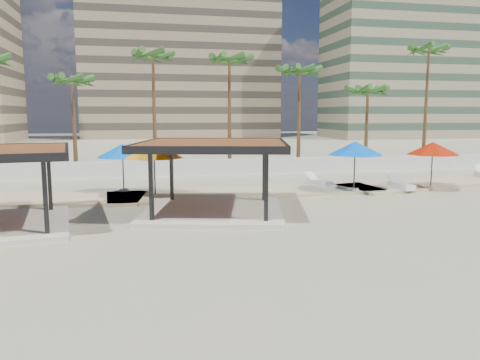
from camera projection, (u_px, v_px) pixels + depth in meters
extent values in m
plane|color=tan|center=(240.00, 222.00, 20.09)|extent=(200.00, 200.00, 0.00)
cube|color=#C6B284|center=(249.00, 193.00, 27.27)|extent=(16.24, 5.11, 0.24)
cube|color=#C6B284|center=(446.00, 182.00, 31.60)|extent=(16.49, 7.75, 0.24)
cube|color=silver|center=(197.00, 167.00, 35.51)|extent=(56.00, 0.30, 1.20)
cube|color=#847259|center=(180.00, 67.00, 94.52)|extent=(38.00, 16.00, 28.00)
cube|color=gray|center=(410.00, 50.00, 91.48)|extent=(32.00, 15.00, 34.00)
cube|color=beige|center=(214.00, 211.00, 22.01)|extent=(7.67, 7.67, 0.19)
cube|color=black|center=(151.00, 186.00, 19.50)|extent=(0.21, 0.21, 2.88)
cube|color=black|center=(172.00, 172.00, 24.25)|extent=(0.21, 0.21, 2.88)
cube|color=black|center=(266.00, 187.00, 19.34)|extent=(0.21, 0.21, 2.88)
cube|color=black|center=(264.00, 172.00, 24.09)|extent=(0.21, 0.21, 2.88)
cube|color=brown|center=(213.00, 145.00, 21.57)|extent=(7.90, 7.90, 0.27)
cube|color=black|center=(206.00, 150.00, 18.34)|extent=(6.46, 1.70, 0.33)
cube|color=black|center=(219.00, 141.00, 24.80)|extent=(6.46, 1.70, 0.33)
cube|color=black|center=(143.00, 145.00, 21.68)|extent=(1.70, 6.46, 0.33)
cube|color=black|center=(284.00, 145.00, 21.47)|extent=(1.70, 6.46, 0.33)
cube|color=black|center=(45.00, 197.00, 17.33)|extent=(0.19, 0.19, 2.79)
cube|color=black|center=(50.00, 180.00, 21.66)|extent=(0.19, 0.19, 2.79)
cube|color=black|center=(67.00, 150.00, 19.57)|extent=(1.04, 6.38, 0.32)
cylinder|color=beige|center=(155.00, 195.00, 25.41)|extent=(0.56, 0.56, 0.13)
cylinder|color=#262628|center=(155.00, 172.00, 25.23)|extent=(0.08, 0.08, 2.69)
cone|color=#F1A113|center=(154.00, 151.00, 25.07)|extent=(4.17, 4.17, 0.78)
cylinder|color=beige|center=(431.00, 187.00, 28.35)|extent=(0.54, 0.54, 0.13)
cylinder|color=#262628|center=(432.00, 167.00, 28.18)|extent=(0.08, 0.08, 2.59)
cone|color=#AA1A03|center=(433.00, 148.00, 28.02)|extent=(3.92, 3.92, 0.75)
cylinder|color=beige|center=(354.00, 189.00, 27.32)|extent=(0.56, 0.56, 0.13)
cylinder|color=#262628|center=(354.00, 168.00, 27.14)|extent=(0.08, 0.08, 2.68)
cone|color=blue|center=(355.00, 148.00, 26.98)|extent=(3.78, 3.78, 0.78)
cylinder|color=beige|center=(124.00, 190.00, 27.20)|extent=(0.53, 0.53, 0.13)
cylinder|color=#262628|center=(123.00, 169.00, 27.03)|extent=(0.07, 0.07, 2.54)
cone|color=blue|center=(123.00, 150.00, 26.88)|extent=(3.97, 3.97, 0.74)
cube|color=white|center=(401.00, 186.00, 28.11)|extent=(0.83, 1.99, 0.27)
cube|color=white|center=(401.00, 183.00, 28.09)|extent=(0.83, 1.99, 0.06)
cube|color=white|center=(394.00, 178.00, 28.78)|extent=(0.69, 0.72, 0.49)
cube|color=white|center=(319.00, 183.00, 29.48)|extent=(1.28, 1.99, 0.26)
cube|color=white|center=(319.00, 180.00, 29.45)|extent=(1.28, 1.99, 0.06)
cube|color=white|center=(311.00, 176.00, 30.03)|extent=(0.81, 0.83, 0.48)
cube|color=white|center=(480.00, 168.00, 33.71)|extent=(0.85, 0.87, 0.52)
cone|color=brown|center=(74.00, 127.00, 35.28)|extent=(0.36, 0.36, 7.27)
ellipsoid|color=#28571E|center=(72.00, 82.00, 34.80)|extent=(3.00, 3.00, 1.80)
cone|color=brown|center=(154.00, 114.00, 37.14)|extent=(0.36, 0.36, 9.32)
ellipsoid|color=#28571E|center=(153.00, 57.00, 36.52)|extent=(3.00, 3.00, 1.80)
cone|color=brown|center=(230.00, 115.00, 37.89)|extent=(0.36, 0.36, 9.13)
ellipsoid|color=#28571E|center=(229.00, 60.00, 37.29)|extent=(3.00, 3.00, 1.80)
cone|color=brown|center=(299.00, 119.00, 39.37)|extent=(0.36, 0.36, 8.33)
ellipsoid|color=#28571E|center=(300.00, 72.00, 38.82)|extent=(3.00, 3.00, 1.80)
cone|color=brown|center=(366.00, 129.00, 40.32)|extent=(0.36, 0.36, 6.76)
ellipsoid|color=#28571E|center=(368.00, 92.00, 39.89)|extent=(3.00, 3.00, 1.80)
cone|color=brown|center=(426.00, 107.00, 41.88)|extent=(0.36, 0.36, 10.42)
ellipsoid|color=#28571E|center=(429.00, 51.00, 41.18)|extent=(3.00, 3.00, 1.80)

